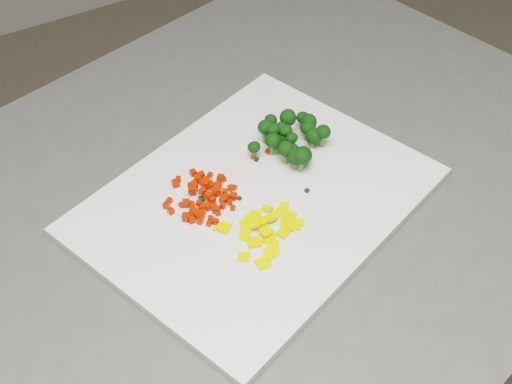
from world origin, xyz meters
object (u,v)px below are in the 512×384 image
carrot_pile (201,192)px  pepper_pile (268,226)px  cutting_board (256,201)px  broccoli_pile (285,133)px

carrot_pile → pepper_pile: 0.10m
cutting_board → pepper_pile: 0.06m
cutting_board → pepper_pile: pepper_pile is taller
pepper_pile → broccoli_pile: bearing=50.3°
broccoli_pile → carrot_pile: bearing=-168.3°
carrot_pile → pepper_pile: size_ratio=0.86×
cutting_board → broccoli_pile: bearing=37.5°
carrot_pile → broccoli_pile: size_ratio=0.83×
carrot_pile → cutting_board: bearing=-28.7°
cutting_board → pepper_pile: (-0.02, -0.05, 0.01)m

